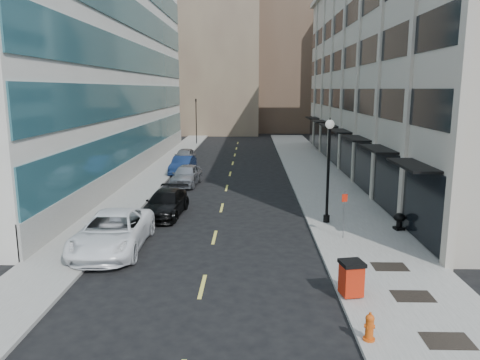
{
  "coord_description": "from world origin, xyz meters",
  "views": [
    {
      "loc": [
        1.82,
        -14.64,
        7.39
      ],
      "look_at": [
        1.23,
        10.84,
        2.41
      ],
      "focal_mm": 35.0,
      "sensor_mm": 36.0,
      "label": 1
    }
  ],
  "objects_px": {
    "sign_post": "(344,208)",
    "urn_planter": "(399,220)",
    "traffic_signal": "(196,102)",
    "lamppost": "(329,162)",
    "car_black_pickup": "(166,203)",
    "trash_bin": "(351,277)",
    "car_blue_sedan": "(183,165)",
    "fire_hydrant": "(370,327)",
    "car_grey_sedan": "(185,156)",
    "car_silver_sedan": "(186,175)",
    "car_white_van": "(113,232)"
  },
  "relations": [
    {
      "from": "car_black_pickup",
      "to": "trash_bin",
      "type": "bearing_deg",
      "value": -48.02
    },
    {
      "from": "traffic_signal",
      "to": "fire_hydrant",
      "type": "bearing_deg",
      "value": -77.8
    },
    {
      "from": "urn_planter",
      "to": "car_grey_sedan",
      "type": "bearing_deg",
      "value": 122.6
    },
    {
      "from": "traffic_signal",
      "to": "sign_post",
      "type": "height_order",
      "value": "traffic_signal"
    },
    {
      "from": "traffic_signal",
      "to": "car_white_van",
      "type": "height_order",
      "value": "traffic_signal"
    },
    {
      "from": "trash_bin",
      "to": "car_blue_sedan",
      "type": "bearing_deg",
      "value": 99.59
    },
    {
      "from": "lamppost",
      "to": "sign_post",
      "type": "bearing_deg",
      "value": -82.41
    },
    {
      "from": "sign_post",
      "to": "urn_planter",
      "type": "distance_m",
      "value": 3.66
    },
    {
      "from": "fire_hydrant",
      "to": "trash_bin",
      "type": "relative_size",
      "value": 0.67
    },
    {
      "from": "fire_hydrant",
      "to": "car_white_van",
      "type": "bearing_deg",
      "value": 151.99
    },
    {
      "from": "urn_planter",
      "to": "trash_bin",
      "type": "bearing_deg",
      "value": -117.48
    },
    {
      "from": "fire_hydrant",
      "to": "sign_post",
      "type": "height_order",
      "value": "sign_post"
    },
    {
      "from": "traffic_signal",
      "to": "car_white_van",
      "type": "bearing_deg",
      "value": -88.73
    },
    {
      "from": "car_blue_sedan",
      "to": "trash_bin",
      "type": "height_order",
      "value": "car_blue_sedan"
    },
    {
      "from": "fire_hydrant",
      "to": "lamppost",
      "type": "distance_m",
      "value": 12.78
    },
    {
      "from": "car_white_van",
      "to": "car_blue_sedan",
      "type": "xyz_separation_m",
      "value": [
        0.37,
        20.06,
        -0.11
      ]
    },
    {
      "from": "car_white_van",
      "to": "car_black_pickup",
      "type": "distance_m",
      "value": 6.23
    },
    {
      "from": "trash_bin",
      "to": "sign_post",
      "type": "height_order",
      "value": "sign_post"
    },
    {
      "from": "fire_hydrant",
      "to": "urn_planter",
      "type": "xyz_separation_m",
      "value": [
        4.29,
        11.08,
        0.12
      ]
    },
    {
      "from": "car_black_pickup",
      "to": "fire_hydrant",
      "type": "relative_size",
      "value": 5.88
    },
    {
      "from": "car_black_pickup",
      "to": "urn_planter",
      "type": "xyz_separation_m",
      "value": [
        12.8,
        -3.0,
        -0.05
      ]
    },
    {
      "from": "trash_bin",
      "to": "car_white_van",
      "type": "bearing_deg",
      "value": 142.01
    },
    {
      "from": "fire_hydrant",
      "to": "trash_bin",
      "type": "xyz_separation_m",
      "value": [
        0.09,
        3.01,
        0.27
      ]
    },
    {
      "from": "traffic_signal",
      "to": "lamppost",
      "type": "bearing_deg",
      "value": -72.95
    },
    {
      "from": "traffic_signal",
      "to": "car_blue_sedan",
      "type": "xyz_separation_m",
      "value": [
        1.3,
        -21.94,
        -4.94
      ]
    },
    {
      "from": "car_black_pickup",
      "to": "car_silver_sedan",
      "type": "xyz_separation_m",
      "value": [
        0.0,
        8.92,
        0.07
      ]
    },
    {
      "from": "car_black_pickup",
      "to": "car_grey_sedan",
      "type": "relative_size",
      "value": 1.13
    },
    {
      "from": "car_blue_sedan",
      "to": "fire_hydrant",
      "type": "distance_m",
      "value": 29.63
    },
    {
      "from": "car_silver_sedan",
      "to": "fire_hydrant",
      "type": "height_order",
      "value": "car_silver_sedan"
    },
    {
      "from": "car_black_pickup",
      "to": "car_blue_sedan",
      "type": "xyz_separation_m",
      "value": [
        -1.0,
        13.99,
        0.03
      ]
    },
    {
      "from": "car_silver_sedan",
      "to": "sign_post",
      "type": "xyz_separation_m",
      "value": [
        9.6,
        -13.39,
        0.88
      ]
    },
    {
      "from": "car_silver_sedan",
      "to": "car_black_pickup",
      "type": "bearing_deg",
      "value": -84.9
    },
    {
      "from": "car_blue_sedan",
      "to": "urn_planter",
      "type": "xyz_separation_m",
      "value": [
        13.8,
        -16.98,
        -0.09
      ]
    },
    {
      "from": "car_black_pickup",
      "to": "car_silver_sedan",
      "type": "bearing_deg",
      "value": 94.14
    },
    {
      "from": "trash_bin",
      "to": "lamppost",
      "type": "relative_size",
      "value": 0.22
    },
    {
      "from": "car_blue_sedan",
      "to": "sign_post",
      "type": "bearing_deg",
      "value": -56.26
    },
    {
      "from": "trash_bin",
      "to": "urn_planter",
      "type": "distance_m",
      "value": 9.1
    },
    {
      "from": "car_white_van",
      "to": "sign_post",
      "type": "distance_m",
      "value": 11.11
    },
    {
      "from": "lamppost",
      "to": "car_blue_sedan",
      "type": "bearing_deg",
      "value": 123.16
    },
    {
      "from": "car_blue_sedan",
      "to": "lamppost",
      "type": "distance_m",
      "value": 18.89
    },
    {
      "from": "sign_post",
      "to": "traffic_signal",
      "type": "bearing_deg",
      "value": 96.35
    },
    {
      "from": "traffic_signal",
      "to": "lamppost",
      "type": "height_order",
      "value": "traffic_signal"
    },
    {
      "from": "car_white_van",
      "to": "sign_post",
      "type": "relative_size",
      "value": 2.67
    },
    {
      "from": "traffic_signal",
      "to": "car_black_pickup",
      "type": "relative_size",
      "value": 1.37
    },
    {
      "from": "car_white_van",
      "to": "car_silver_sedan",
      "type": "distance_m",
      "value": 15.06
    },
    {
      "from": "lamppost",
      "to": "trash_bin",
      "type": "bearing_deg",
      "value": -93.8
    },
    {
      "from": "sign_post",
      "to": "car_white_van",
      "type": "bearing_deg",
      "value": 178.27
    },
    {
      "from": "lamppost",
      "to": "sign_post",
      "type": "height_order",
      "value": "lamppost"
    },
    {
      "from": "car_blue_sedan",
      "to": "car_silver_sedan",
      "type": "bearing_deg",
      "value": -74.96
    },
    {
      "from": "traffic_signal",
      "to": "trash_bin",
      "type": "relative_size",
      "value": 5.41
    }
  ]
}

